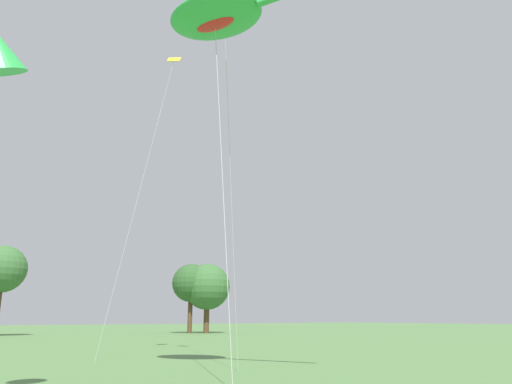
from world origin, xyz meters
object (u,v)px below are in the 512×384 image
object	(u,v)px
tree_shrub_far	(191,283)
tree_oak_left	(2,269)
small_kite_streamer_purple	(169,78)
big_show_kite	(219,16)
tree_pine_center	(207,287)

from	to	relation	value
tree_shrub_far	tree_oak_left	world-z (taller)	tree_oak_left
small_kite_streamer_purple	tree_oak_left	distance (m)	38.25
big_show_kite	tree_pine_center	distance (m)	49.89
small_kite_streamer_purple	tree_oak_left	size ratio (longest dim) A/B	1.75
tree_shrub_far	tree_pine_center	size ratio (longest dim) A/B	1.00
big_show_kite	tree_oak_left	world-z (taller)	big_show_kite
small_kite_streamer_purple	tree_pine_center	size ratio (longest dim) A/B	1.93
big_show_kite	small_kite_streamer_purple	distance (m)	10.25
big_show_kite	small_kite_streamer_purple	bearing A→B (deg)	-38.38
big_show_kite	tree_shrub_far	distance (m)	49.87
tree_shrub_far	tree_oak_left	distance (m)	22.53
big_show_kite	small_kite_streamer_purple	world-z (taller)	small_kite_streamer_purple
small_kite_streamer_purple	tree_oak_left	world-z (taller)	small_kite_streamer_purple
small_kite_streamer_purple	tree_shrub_far	bearing A→B (deg)	-174.42
big_show_kite	tree_shrub_far	bearing A→B (deg)	-51.46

